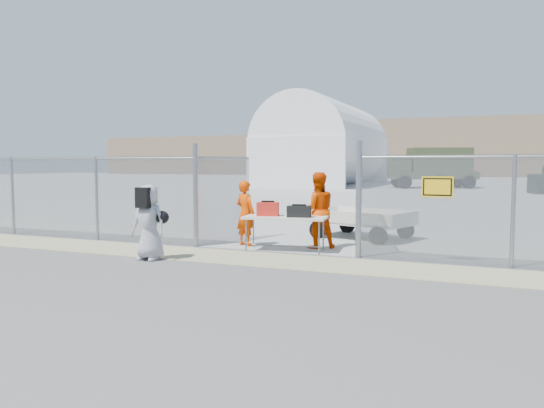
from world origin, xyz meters
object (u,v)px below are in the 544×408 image
at_px(security_worker_right, 317,210).
at_px(security_worker_left, 245,213).
at_px(folding_table, 285,234).
at_px(visitor, 149,222).
at_px(utility_trailer, 362,223).

bearing_deg(security_worker_right, security_worker_left, -18.67).
relative_size(folding_table, visitor, 1.20).
distance_m(security_worker_right, visitor, 3.97).
xyz_separation_m(visitor, utility_trailer, (3.40, 4.86, -0.38)).
xyz_separation_m(folding_table, security_worker_left, (-1.17, 0.36, 0.40)).
bearing_deg(folding_table, utility_trailer, 58.69).
relative_size(folding_table, security_worker_right, 1.04).
bearing_deg(security_worker_right, utility_trailer, -136.39).
height_order(security_worker_right, visitor, security_worker_right).
relative_size(security_worker_right, visitor, 1.15).
relative_size(security_worker_left, visitor, 1.01).
relative_size(security_worker_left, utility_trailer, 0.47).
bearing_deg(folding_table, security_worker_right, 43.35).
height_order(folding_table, visitor, visitor).
bearing_deg(folding_table, security_worker_left, 154.47).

